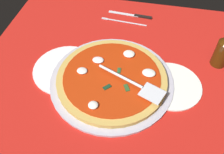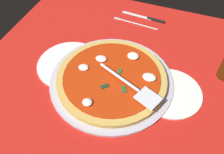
{
  "view_description": "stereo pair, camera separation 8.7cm",
  "coord_description": "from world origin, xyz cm",
  "px_view_note": "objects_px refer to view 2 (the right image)",
  "views": [
    {
      "loc": [
        -10.5,
        55.0,
        69.03
      ],
      "look_at": [
        0.88,
        -0.42,
        2.36
      ],
      "focal_mm": 39.09,
      "sensor_mm": 36.0,
      "label": 1
    },
    {
      "loc": [
        -18.9,
        52.58,
        69.03
      ],
      "look_at": [
        0.88,
        -0.42,
        2.36
      ],
      "focal_mm": 39.09,
      "sensor_mm": 36.0,
      "label": 2
    }
  ],
  "objects_px": {
    "pizza": "(112,77)",
    "pizza_server": "(132,86)",
    "dinner_plate_left": "(170,93)",
    "dinner_plate_right": "(70,64)",
    "place_setting_near": "(141,21)"
  },
  "relations": [
    {
      "from": "pizza",
      "to": "pizza_server",
      "type": "xyz_separation_m",
      "value": [
        -0.08,
        0.04,
        0.03
      ]
    },
    {
      "from": "dinner_plate_left",
      "to": "place_setting_near",
      "type": "height_order",
      "value": "place_setting_near"
    },
    {
      "from": "pizza",
      "to": "pizza_server",
      "type": "bearing_deg",
      "value": 156.85
    },
    {
      "from": "dinner_plate_right",
      "to": "dinner_plate_left",
      "type": "bearing_deg",
      "value": -179.92
    },
    {
      "from": "dinner_plate_right",
      "to": "pizza",
      "type": "height_order",
      "value": "pizza"
    },
    {
      "from": "pizza_server",
      "to": "pizza",
      "type": "bearing_deg",
      "value": 179.75
    },
    {
      "from": "dinner_plate_left",
      "to": "dinner_plate_right",
      "type": "distance_m",
      "value": 0.39
    },
    {
      "from": "dinner_plate_right",
      "to": "pizza_server",
      "type": "xyz_separation_m",
      "value": [
        -0.26,
        0.05,
        0.04
      ]
    },
    {
      "from": "dinner_plate_left",
      "to": "place_setting_near",
      "type": "relative_size",
      "value": 0.96
    },
    {
      "from": "dinner_plate_left",
      "to": "pizza",
      "type": "relative_size",
      "value": 0.55
    },
    {
      "from": "dinner_plate_right",
      "to": "pizza",
      "type": "xyz_separation_m",
      "value": [
        -0.18,
        0.02,
        0.02
      ]
    },
    {
      "from": "dinner_plate_left",
      "to": "dinner_plate_right",
      "type": "xyz_separation_m",
      "value": [
        0.39,
        0.0,
        0.0
      ]
    },
    {
      "from": "dinner_plate_left",
      "to": "dinner_plate_right",
      "type": "bearing_deg",
      "value": 0.08
    },
    {
      "from": "dinner_plate_right",
      "to": "place_setting_near",
      "type": "distance_m",
      "value": 0.4
    },
    {
      "from": "pizza_server",
      "to": "dinner_plate_left",
      "type": "bearing_deg",
      "value": 45.33
    }
  ]
}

